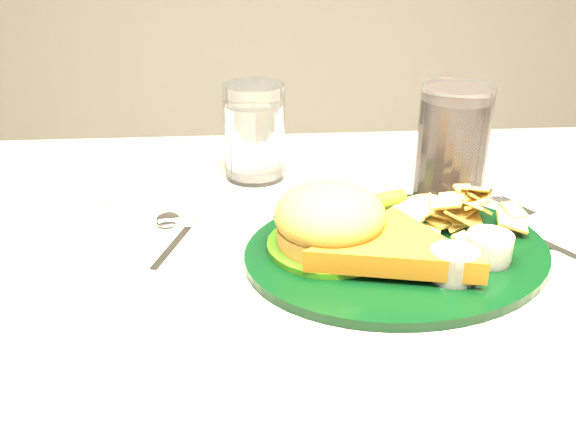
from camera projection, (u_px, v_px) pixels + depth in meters
name	position (u px, v px, depth m)	size (l,w,h in m)	color
dinner_plate	(399.00, 225.00, 0.67)	(0.33, 0.27, 0.07)	black
water_glass	(255.00, 132.00, 0.86)	(0.08, 0.08, 0.13)	white
cola_glass	(452.00, 149.00, 0.76)	(0.08, 0.08, 0.15)	black
fork_napkin	(539.00, 239.00, 0.71)	(0.13, 0.17, 0.01)	silver
spoon	(172.00, 246.00, 0.70)	(0.04, 0.14, 0.01)	silver
ramekin	(123.00, 198.00, 0.79)	(0.04, 0.04, 0.03)	white
wrapped_straw	(256.00, 215.00, 0.77)	(0.23, 0.08, 0.01)	white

